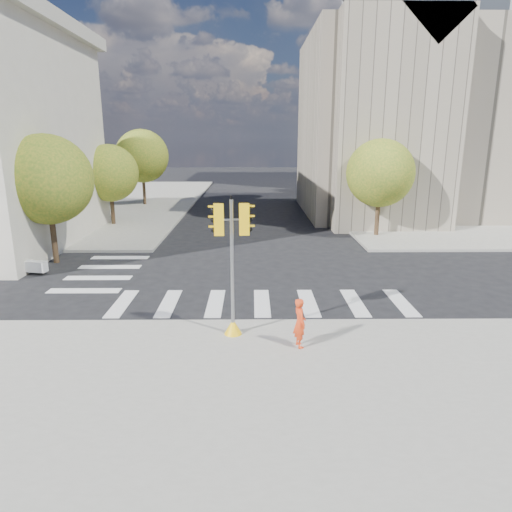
% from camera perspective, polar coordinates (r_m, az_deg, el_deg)
% --- Properties ---
extents(ground, '(160.00, 160.00, 0.00)m').
position_cam_1_polar(ground, '(19.62, 0.91, -3.85)').
color(ground, black).
rests_on(ground, ground).
extents(sidewalk_near, '(30.00, 14.00, 0.15)m').
position_cam_1_polar(sidewalk_near, '(9.79, 2.64, -24.28)').
color(sidewalk_near, gray).
rests_on(sidewalk_near, ground).
extents(sidewalk_far_right, '(28.00, 40.00, 0.15)m').
position_cam_1_polar(sidewalk_far_right, '(49.46, 24.10, 6.24)').
color(sidewalk_far_right, gray).
rests_on(sidewalk_far_right, ground).
extents(sidewalk_far_left, '(28.00, 40.00, 0.15)m').
position_cam_1_polar(sidewalk_far_left, '(49.07, -24.10, 6.18)').
color(sidewalk_far_left, gray).
rests_on(sidewalk_far_left, ground).
extents(civic_building, '(26.00, 16.00, 19.39)m').
position_cam_1_polar(civic_building, '(41.02, 23.39, 14.95)').
color(civic_building, gray).
rests_on(civic_building, ground).
extents(office_tower, '(20.00, 18.00, 30.00)m').
position_cam_1_polar(office_tower, '(65.23, 21.18, 21.46)').
color(office_tower, '#9EA0A3').
rests_on(office_tower, ground).
extents(tree_lw_near, '(4.40, 4.40, 6.41)m').
position_cam_1_polar(tree_lw_near, '(24.81, -24.64, 8.66)').
color(tree_lw_near, '#382616').
rests_on(tree_lw_near, ground).
extents(tree_lw_mid, '(4.00, 4.00, 5.77)m').
position_cam_1_polar(tree_lw_mid, '(34.20, -17.83, 9.83)').
color(tree_lw_mid, '#382616').
rests_on(tree_lw_mid, ground).
extents(tree_lw_far, '(4.80, 4.80, 6.95)m').
position_cam_1_polar(tree_lw_far, '(43.80, -14.06, 12.02)').
color(tree_lw_far, '#382616').
rests_on(tree_lw_far, ground).
extents(tree_re_near, '(4.20, 4.20, 6.16)m').
position_cam_1_polar(tree_re_near, '(29.77, 15.27, 9.96)').
color(tree_re_near, '#382616').
rests_on(tree_re_near, ground).
extents(tree_re_mid, '(4.60, 4.60, 6.66)m').
position_cam_1_polar(tree_re_mid, '(41.42, 10.82, 11.80)').
color(tree_re_mid, '#382616').
rests_on(tree_re_mid, ground).
extents(tree_re_far, '(4.00, 4.00, 5.88)m').
position_cam_1_polar(tree_re_far, '(53.26, 8.28, 11.96)').
color(tree_re_far, '#382616').
rests_on(tree_re_far, ground).
extents(lamp_near, '(0.35, 0.18, 8.11)m').
position_cam_1_polar(lamp_near, '(33.73, 14.33, 11.41)').
color(lamp_near, black).
rests_on(lamp_near, sidewalk_far_right).
extents(lamp_far, '(0.35, 0.18, 8.11)m').
position_cam_1_polar(lamp_far, '(47.40, 10.03, 12.44)').
color(lamp_far, black).
rests_on(lamp_far, sidewalk_far_right).
extents(traffic_signal, '(1.07, 0.56, 4.40)m').
position_cam_1_polar(traffic_signal, '(14.10, -2.98, -2.78)').
color(traffic_signal, yellow).
rests_on(traffic_signal, sidewalk_near).
extents(photographer, '(0.49, 0.62, 1.51)m').
position_cam_1_polar(photographer, '(13.67, 5.49, -8.31)').
color(photographer, '#EC3E16').
rests_on(photographer, sidewalk_near).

